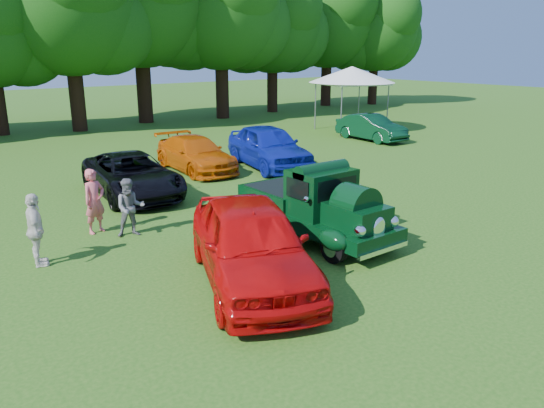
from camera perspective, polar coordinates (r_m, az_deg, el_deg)
ground at (r=12.61m, az=5.02°, el=-5.16°), size 120.00×120.00×0.00m
hero_pickup at (r=13.37m, az=4.65°, el=-0.37°), size 2.14×4.59×1.80m
red_convertible at (r=10.69m, az=-2.25°, el=-4.24°), size 3.81×5.41×1.71m
back_car_black at (r=17.78m, az=-14.81°, el=3.04°), size 2.75×5.12×1.37m
back_car_orange at (r=21.05m, az=-8.24°, el=5.35°), size 2.13×4.65×1.32m
back_car_blue at (r=21.37m, az=-0.35°, el=6.20°), size 3.03×5.29×1.70m
back_car_green at (r=28.42m, az=10.62°, el=8.10°), size 1.61×4.13×1.34m
spectator_pink at (r=14.38m, az=-18.55°, el=0.29°), size 0.71×0.58×1.69m
spectator_grey at (r=13.87m, az=-15.01°, el=-0.38°), size 0.87×0.76×1.51m
spectator_white at (r=12.62m, az=-24.09°, el=-2.60°), size 0.57×1.02×1.65m
canopy_tent at (r=31.27m, az=8.59°, el=13.56°), size 5.94×5.94×3.67m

